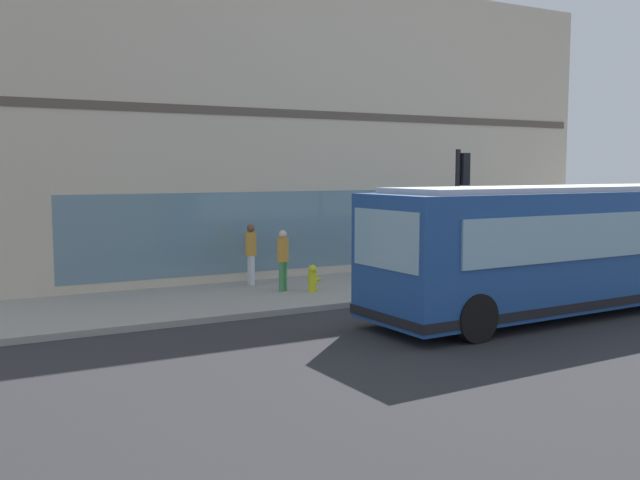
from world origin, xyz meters
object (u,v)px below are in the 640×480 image
Objects in this scene: traffic_light_near_corner at (461,191)px; pedestrian_walking_along_curb at (283,256)px; newspaper_vending_box at (504,260)px; fire_hydrant at (313,279)px; pedestrian_near_building_entrance at (251,250)px; city_bus_nearside at (555,250)px.

traffic_light_near_corner is 2.31× the size of pedestrian_walking_along_curb.
traffic_light_near_corner reaches higher than newspaper_vending_box.
fire_hydrant is 0.42× the size of pedestrian_near_building_entrance.
newspaper_vending_box reaches higher than fire_hydrant.
traffic_light_near_corner reaches higher than fire_hydrant.
newspaper_vending_box is (4.71, -2.88, -0.95)m from city_bus_nearside.
pedestrian_near_building_entrance is at bearing 14.17° from pedestrian_walking_along_curb.
fire_hydrant is 1.02m from pedestrian_walking_along_curb.
city_bus_nearside reaches higher than pedestrian_near_building_entrance.
city_bus_nearside is 5.73× the size of pedestrian_near_building_entrance.
newspaper_vending_box is at bearing -103.81° from pedestrian_near_building_entrance.
traffic_light_near_corner is 5.32m from pedestrian_walking_along_curb.
fire_hydrant is (1.26, 4.05, -2.34)m from traffic_light_near_corner.
pedestrian_walking_along_curb is at bearing -165.83° from pedestrian_near_building_entrance.
pedestrian_walking_along_curb is at bearing 41.50° from city_bus_nearside.
city_bus_nearside is 7.04m from pedestrian_walking_along_curb.
fire_hydrant is at bearing -126.65° from pedestrian_walking_along_curb.
fire_hydrant is at bearing -151.73° from pedestrian_near_building_entrance.
pedestrian_near_building_entrance is 8.14m from newspaper_vending_box.
pedestrian_walking_along_curb is 0.95× the size of pedestrian_near_building_entrance.
pedestrian_near_building_entrance is (1.38, 0.35, 0.06)m from pedestrian_walking_along_curb.
city_bus_nearside is 8.33m from pedestrian_near_building_entrance.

